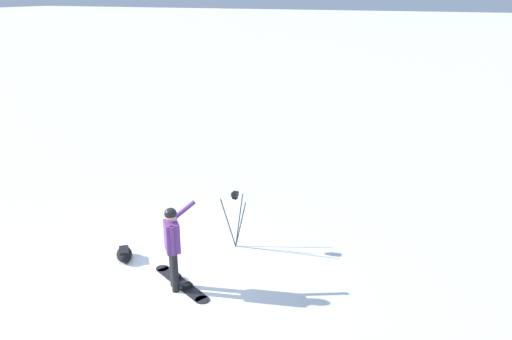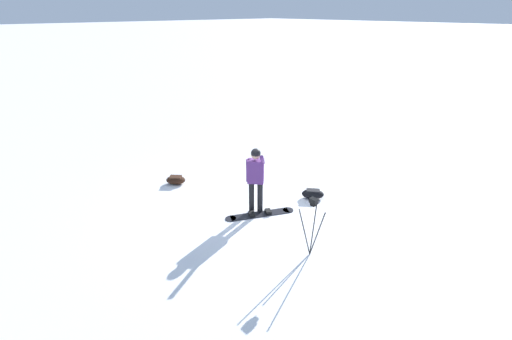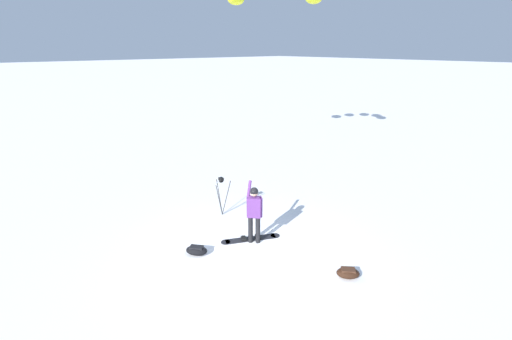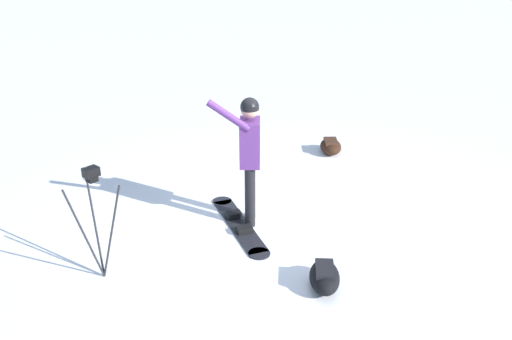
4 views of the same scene
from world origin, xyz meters
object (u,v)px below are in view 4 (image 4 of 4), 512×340
Objects in this scene: snowboard at (239,224)px; gear_bag_small at (324,276)px; snowboarder at (249,148)px; camera_tripod at (94,201)px; gear_bag_large at (331,146)px.

gear_bag_small is at bearing 167.85° from snowboard.
snowboard is at bearing -12.15° from gear_bag_small.
snowboarder is 1.98m from gear_bag_small.
camera_tripod is at bearing 80.64° from snowboarder.
gear_bag_large reaches higher than snowboard.
camera_tripod is (-0.32, 4.94, 0.84)m from gear_bag_large.
snowboard is at bearing -99.63° from camera_tripod.
gear_bag_large is at bearing -86.24° from camera_tripod.
snowboarder is at bearing -96.58° from snowboard.
snowboarder is at bearing -99.36° from camera_tripod.
camera_tripod is (0.32, 1.91, 0.95)m from snowboard.
gear_bag_small reaches higher than snowboard.
camera_tripod is at bearing 93.76° from gear_bag_large.
snowboard is at bearing 102.11° from gear_bag_large.
snowboard is 1.72m from gear_bag_small.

